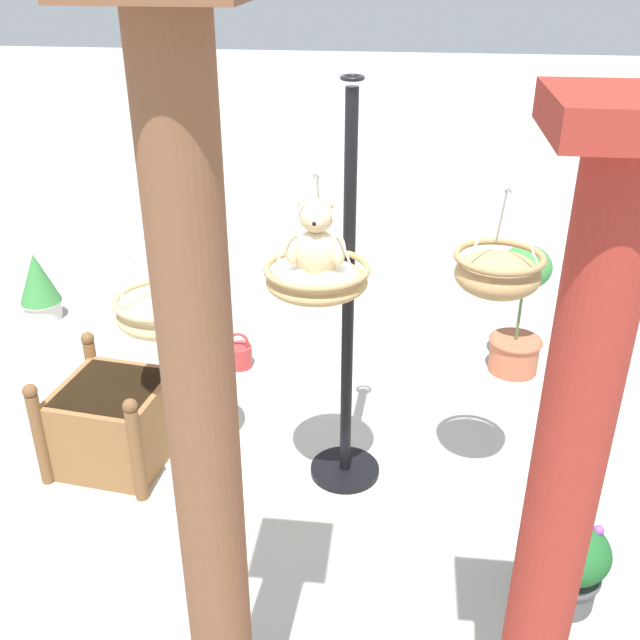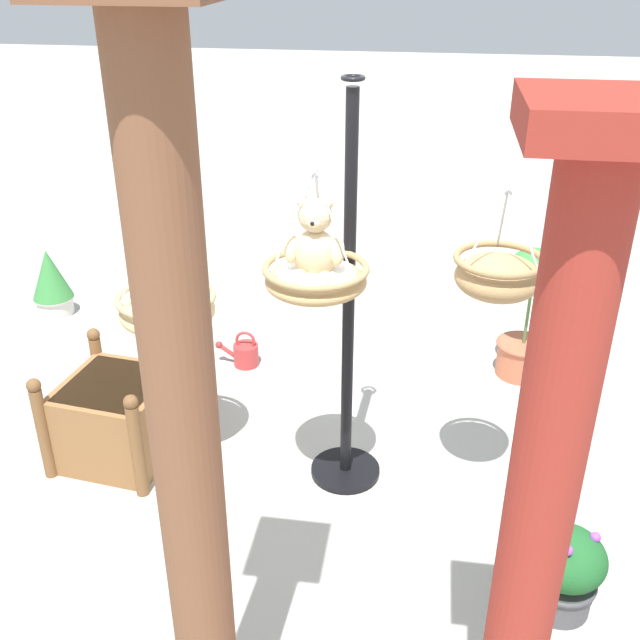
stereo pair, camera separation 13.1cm
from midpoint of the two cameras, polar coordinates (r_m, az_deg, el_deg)
The scene contains 13 objects.
ground_plane at distance 4.87m, azimuth -0.64°, elevation -11.53°, with size 40.00×40.00×0.00m, color #ADAAA3.
display_pole_central at distance 4.41m, azimuth 1.22°, elevation -3.90°, with size 0.44×0.44×2.46m.
hanging_basket_with_teddy at distance 3.88m, azimuth -1.24°, elevation 3.26°, with size 0.56×0.56×0.68m.
teddy_bear at distance 3.78m, azimuth -1.32°, elevation 5.79°, with size 0.31×0.28×0.45m.
hanging_basket_left_high at distance 3.96m, azimuth 12.64°, elevation 3.64°, with size 0.48×0.48×0.60m.
hanging_basket_right_low at distance 4.45m, azimuth -12.71°, elevation 0.65°, with size 0.59×0.59×0.77m.
greenhouse_pillar_left at distance 2.53m, azimuth 15.85°, elevation -17.12°, with size 0.40×0.40×2.74m.
greenhouse_pillar_right at distance 2.52m, azimuth -10.14°, elevation -12.31°, with size 0.43×0.43×3.02m.
wooden_planter_box at distance 5.00m, azimuth -16.28°, elevation -7.41°, with size 0.81×0.83×0.72m.
potted_plant_fern_front at distance 7.05m, azimuth -21.38°, elevation 2.42°, with size 0.36×0.36×0.62m.
potted_plant_flowering_red at distance 5.83m, azimuth 14.53°, elevation 0.64°, with size 0.42×0.42×1.05m.
potted_plant_conical_shrub at distance 4.10m, azimuth 17.68°, elevation -17.37°, with size 0.40×0.40×0.51m.
watering_can at distance 5.94m, azimuth -6.95°, elevation -2.68°, with size 0.35×0.20×0.30m.
Camera 1 is at (-0.43, 3.77, 3.05)m, focal length 41.49 mm.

